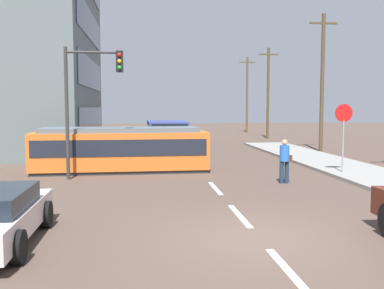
% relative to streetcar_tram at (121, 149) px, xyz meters
% --- Properties ---
extents(ground_plane, '(120.00, 120.00, 0.00)m').
position_rel_streetcar_tram_xyz_m(ground_plane, '(3.55, -0.64, -1.02)').
color(ground_plane, '#4F3F36').
extents(lane_stripe_0, '(0.16, 2.40, 0.01)m').
position_rel_streetcar_tram_xyz_m(lane_stripe_0, '(3.55, -12.64, -1.02)').
color(lane_stripe_0, silver).
rests_on(lane_stripe_0, ground).
extents(lane_stripe_1, '(0.16, 2.40, 0.01)m').
position_rel_streetcar_tram_xyz_m(lane_stripe_1, '(3.55, -8.64, -1.02)').
color(lane_stripe_1, silver).
rests_on(lane_stripe_1, ground).
extents(lane_stripe_2, '(0.16, 2.40, 0.01)m').
position_rel_streetcar_tram_xyz_m(lane_stripe_2, '(3.55, -4.64, -1.02)').
color(lane_stripe_2, silver).
rests_on(lane_stripe_2, ground).
extents(lane_stripe_3, '(0.16, 2.40, 0.01)m').
position_rel_streetcar_tram_xyz_m(lane_stripe_3, '(3.55, 6.00, -1.02)').
color(lane_stripe_3, silver).
rests_on(lane_stripe_3, ground).
extents(lane_stripe_4, '(0.16, 2.40, 0.01)m').
position_rel_streetcar_tram_xyz_m(lane_stripe_4, '(3.55, 12.00, -1.02)').
color(lane_stripe_4, silver).
rests_on(lane_stripe_4, ground).
extents(streetcar_tram, '(7.77, 2.75, 1.98)m').
position_rel_streetcar_tram_xyz_m(streetcar_tram, '(0.00, 0.00, 0.00)').
color(streetcar_tram, orange).
rests_on(streetcar_tram, ground).
extents(city_bus, '(2.64, 5.21, 1.94)m').
position_rel_streetcar_tram_xyz_m(city_bus, '(2.57, 9.68, 0.08)').
color(city_bus, '#343F84').
rests_on(city_bus, ground).
extents(pedestrian_crossing, '(0.51, 0.36, 1.67)m').
position_rel_streetcar_tram_xyz_m(pedestrian_crossing, '(6.32, -3.89, -0.08)').
color(pedestrian_crossing, '#1E3045').
rests_on(pedestrian_crossing, ground).
extents(stop_sign, '(0.76, 0.07, 2.88)m').
position_rel_streetcar_tram_xyz_m(stop_sign, '(9.42, -2.21, 1.17)').
color(stop_sign, gray).
rests_on(stop_sign, sidewalk_curb_right).
extents(traffic_light_mast, '(2.30, 0.33, 5.24)m').
position_rel_streetcar_tram_xyz_m(traffic_light_mast, '(-1.13, -2.07, 2.60)').
color(traffic_light_mast, '#333333').
rests_on(traffic_light_mast, ground).
extents(utility_pole_mid, '(1.80, 0.24, 8.84)m').
position_rel_streetcar_tram_xyz_m(utility_pole_mid, '(12.51, 7.52, 3.58)').
color(utility_pole_mid, '#4D3D29').
rests_on(utility_pole_mid, ground).
extents(utility_pole_far, '(1.80, 0.24, 8.31)m').
position_rel_streetcar_tram_xyz_m(utility_pole_far, '(12.45, 19.75, 3.32)').
color(utility_pole_far, '#4E3E24').
rests_on(utility_pole_far, ground).
extents(utility_pole_distant, '(1.80, 0.24, 8.55)m').
position_rel_streetcar_tram_xyz_m(utility_pole_distant, '(12.72, 29.13, 3.44)').
color(utility_pole_distant, brown).
rests_on(utility_pole_distant, ground).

